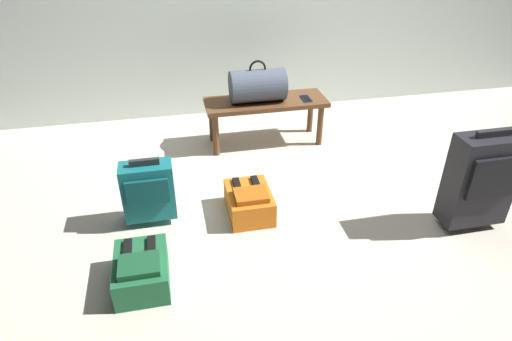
# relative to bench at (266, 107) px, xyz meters

# --- Properties ---
(ground_plane) EXTENTS (6.60, 6.60, 0.00)m
(ground_plane) POSITION_rel_bench_xyz_m (0.10, -0.82, -0.33)
(ground_plane) COLOR beige
(bench) EXTENTS (1.00, 0.36, 0.39)m
(bench) POSITION_rel_bench_xyz_m (0.00, 0.00, 0.00)
(bench) COLOR brown
(bench) RESTS_ON ground
(duffel_bag_slate) EXTENTS (0.44, 0.26, 0.34)m
(duffel_bag_slate) POSITION_rel_bench_xyz_m (-0.07, -0.00, 0.19)
(duffel_bag_slate) COLOR #475160
(duffel_bag_slate) RESTS_ON bench
(cell_phone) EXTENTS (0.07, 0.14, 0.01)m
(cell_phone) POSITION_rel_bench_xyz_m (0.33, -0.05, 0.06)
(cell_phone) COLOR #191E4C
(cell_phone) RESTS_ON bench
(suitcase_upright_charcoal) EXTENTS (0.39, 0.21, 0.67)m
(suitcase_upright_charcoal) POSITION_rel_bench_xyz_m (1.01, -1.39, 0.02)
(suitcase_upright_charcoal) COLOR black
(suitcase_upright_charcoal) RESTS_ON ground
(suitcase_small_teal) EXTENTS (0.32, 0.19, 0.46)m
(suitcase_small_teal) POSITION_rel_bench_xyz_m (-0.97, -0.93, -0.09)
(suitcase_small_teal) COLOR #14666B
(suitcase_small_teal) RESTS_ON ground
(backpack_orange) EXTENTS (0.28, 0.38, 0.21)m
(backpack_orange) POSITION_rel_bench_xyz_m (-0.34, -0.98, -0.23)
(backpack_orange) COLOR orange
(backpack_orange) RESTS_ON ground
(backpack_green) EXTENTS (0.28, 0.38, 0.21)m
(backpack_green) POSITION_rel_bench_xyz_m (-1.02, -1.48, -0.23)
(backpack_green) COLOR #1E6038
(backpack_green) RESTS_ON ground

